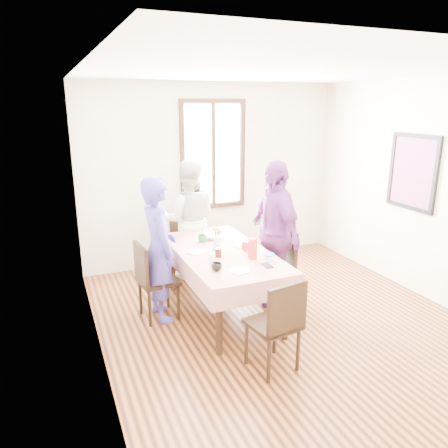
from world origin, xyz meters
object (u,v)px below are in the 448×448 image
at_px(chair_left, 158,280).
at_px(person_far, 190,220).
at_px(chair_far, 190,245).
at_px(chair_right, 274,266).
at_px(person_right, 274,233).
at_px(dining_table, 222,282).
at_px(person_left, 159,249).
at_px(chair_near, 273,323).

bearing_deg(chair_left, person_far, 139.42).
distance_m(chair_left, chair_far, 1.27).
distance_m(chair_right, person_right, 0.43).
relative_size(dining_table, person_left, 1.07).
bearing_deg(chair_far, chair_left, 46.50).
xyz_separation_m(chair_left, chair_right, (1.45, -0.11, 0.00)).
bearing_deg(chair_far, chair_near, 81.19).
relative_size(chair_left, chair_far, 1.00).
height_order(chair_right, chair_far, same).
height_order(chair_near, person_right, person_right).
bearing_deg(person_left, chair_far, -37.46).
distance_m(dining_table, chair_right, 0.73).
relative_size(chair_left, chair_right, 1.00).
xyz_separation_m(chair_far, person_right, (0.70, -1.15, 0.43)).
height_order(chair_near, person_left, person_left).
bearing_deg(chair_right, person_left, 93.13).
bearing_deg(person_right, chair_near, -27.98).
xyz_separation_m(chair_right, chair_far, (-0.72, 1.15, 0.00)).
distance_m(chair_right, chair_near, 1.46).
distance_m(person_left, person_right, 1.41).
bearing_deg(person_right, chair_far, -147.52).
relative_size(chair_near, person_far, 0.55).
bearing_deg(person_left, person_far, -38.03).
bearing_deg(person_left, chair_near, -156.38).
bearing_deg(chair_far, person_far, 81.19).
height_order(person_left, person_right, person_right).
xyz_separation_m(chair_far, person_left, (-0.70, -1.04, 0.37)).
height_order(dining_table, chair_left, chair_left).
bearing_deg(person_far, chair_left, 71.62).
xyz_separation_m(chair_far, chair_near, (0.00, -2.42, 0.00)).
bearing_deg(chair_left, person_left, 84.68).
height_order(chair_left, chair_far, same).
bearing_deg(person_far, dining_table, 106.88).
relative_size(chair_far, person_far, 0.55).
bearing_deg(chair_left, person_right, 80.28).
height_order(chair_far, chair_near, same).
distance_m(chair_far, chair_near, 2.42).
relative_size(dining_table, chair_left, 1.93).
bearing_deg(chair_far, person_left, 47.22).
distance_m(person_far, person_right, 1.33).
height_order(dining_table, chair_near, chair_near).
distance_m(chair_near, person_far, 2.43).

